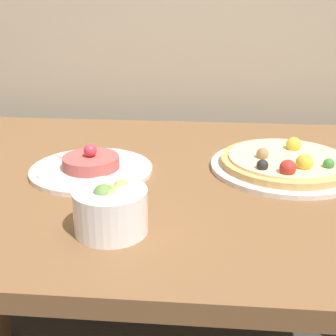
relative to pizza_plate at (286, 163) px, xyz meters
name	(u,v)px	position (x,y,z in m)	size (l,w,h in m)	color
dining_table	(176,219)	(-0.23, -0.06, -0.11)	(1.38, 0.83, 0.78)	brown
pizza_plate	(286,163)	(0.00, 0.00, 0.00)	(0.32, 0.32, 0.06)	silver
tartare_plate	(91,167)	(-0.41, -0.05, 0.00)	(0.26, 0.26, 0.06)	silver
small_bowl	(111,209)	(-0.32, -0.30, 0.02)	(0.12, 0.12, 0.08)	white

